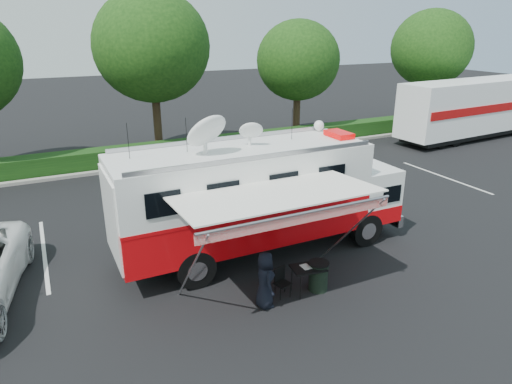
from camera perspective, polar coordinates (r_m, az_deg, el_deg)
ground_plane at (r=15.18m, az=0.84°, el=-7.34°), size 120.00×120.00×0.00m
back_border at (r=26.01m, az=-10.15°, el=15.45°), size 60.00×6.14×8.87m
stall_lines at (r=17.48m, az=-5.09°, el=-3.55°), size 24.12×5.50×0.01m
command_truck at (r=14.35m, az=0.58°, el=-0.51°), size 9.45×2.60×4.54m
awning at (r=11.40m, az=2.87°, el=-0.87°), size 5.16×2.66×3.11m
person at (r=12.49m, az=1.11°, el=-13.99°), size 0.58×0.81×1.56m
folding_table at (r=12.75m, az=6.54°, el=-9.50°), size 1.00×0.78×0.78m
folding_chair at (r=12.71m, az=3.16°, el=-10.84°), size 0.47×0.49×0.81m
trash_bin at (r=13.03m, az=7.81°, el=-10.35°), size 0.57×0.57×0.86m
semi_trailer at (r=33.21m, az=25.85°, el=9.47°), size 12.26×3.36×3.74m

